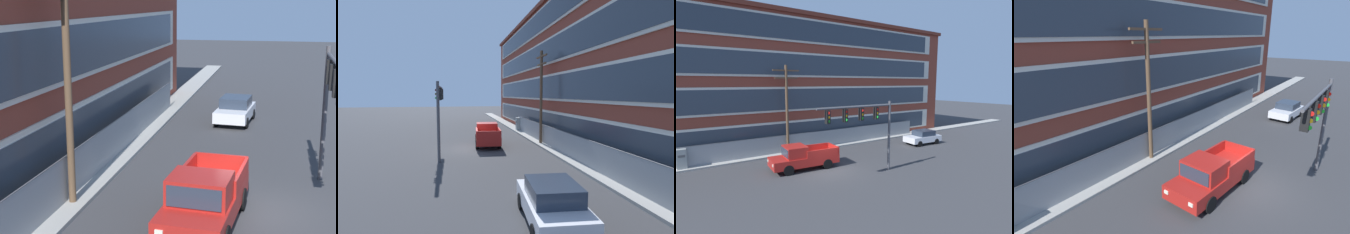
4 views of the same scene
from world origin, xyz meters
TOP-DOWN VIEW (x-y plane):
  - ground_plane at (0.00, 0.00)m, footprint 160.00×160.00m
  - sidewalk_building_side at (0.00, 6.70)m, footprint 80.00×1.62m
  - chain_link_fence at (3.18, 6.67)m, footprint 26.85×0.06m
  - traffic_signal_mast at (1.66, -2.49)m, footprint 6.53×0.43m
  - pickup_truck_red at (-1.60, 1.54)m, footprint 5.57×2.47m
  - sedan_white at (13.49, 1.92)m, footprint 4.28×2.25m
  - utility_pole_near_corner at (-0.88, 6.43)m, footprint 2.59×0.26m

SIDE VIEW (x-z plane):
  - ground_plane at x=0.00m, z-range 0.00..0.00m
  - sidewalk_building_side at x=0.00m, z-range 0.00..0.16m
  - sedan_white at x=13.49m, z-range 0.02..1.58m
  - pickup_truck_red at x=-1.60m, z-range -0.04..1.92m
  - chain_link_fence at x=3.18m, z-range 0.02..1.87m
  - traffic_signal_mast at x=1.66m, z-range 1.39..6.90m
  - utility_pole_near_corner at x=-0.88m, z-range 0.48..9.04m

